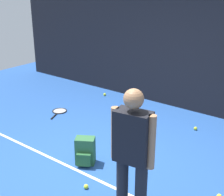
{
  "coord_description": "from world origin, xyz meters",
  "views": [
    {
      "loc": [
        2.89,
        -3.33,
        2.76
      ],
      "look_at": [
        0.0,
        0.4,
        1.0
      ],
      "focal_mm": 51.52,
      "sensor_mm": 36.0,
      "label": 1
    }
  ],
  "objects_px": {
    "tennis_ball_mid_court": "(219,196)",
    "tennis_ball_far_left": "(105,94)",
    "tennis_racket": "(59,111)",
    "tennis_ball_near_player": "(195,128)",
    "backpack": "(85,152)",
    "tennis_ball_by_fence": "(86,186)",
    "tennis_player": "(132,152)"
  },
  "relations": [
    {
      "from": "tennis_ball_mid_court",
      "to": "tennis_ball_far_left",
      "type": "height_order",
      "value": "same"
    },
    {
      "from": "tennis_racket",
      "to": "tennis_ball_near_player",
      "type": "bearing_deg",
      "value": -93.8
    },
    {
      "from": "tennis_racket",
      "to": "tennis_ball_mid_court",
      "type": "height_order",
      "value": "tennis_ball_mid_court"
    },
    {
      "from": "tennis_ball_near_player",
      "to": "tennis_ball_mid_court",
      "type": "height_order",
      "value": "same"
    },
    {
      "from": "tennis_racket",
      "to": "backpack",
      "type": "relative_size",
      "value": 1.44
    },
    {
      "from": "tennis_racket",
      "to": "tennis_ball_mid_court",
      "type": "distance_m",
      "value": 3.94
    },
    {
      "from": "tennis_racket",
      "to": "tennis_ball_mid_court",
      "type": "relative_size",
      "value": 9.57
    },
    {
      "from": "tennis_ball_near_player",
      "to": "tennis_ball_mid_court",
      "type": "bearing_deg",
      "value": -57.45
    },
    {
      "from": "tennis_racket",
      "to": "tennis_ball_by_fence",
      "type": "xyz_separation_m",
      "value": [
        2.32,
        -1.68,
        0.02
      ]
    },
    {
      "from": "backpack",
      "to": "tennis_ball_by_fence",
      "type": "height_order",
      "value": "backpack"
    },
    {
      "from": "backpack",
      "to": "tennis_ball_far_left",
      "type": "xyz_separation_m",
      "value": [
        -1.73,
        2.62,
        -0.18
      ]
    },
    {
      "from": "tennis_player",
      "to": "backpack",
      "type": "distance_m",
      "value": 1.65
    },
    {
      "from": "tennis_ball_far_left",
      "to": "tennis_ball_mid_court",
      "type": "bearing_deg",
      "value": -30.28
    },
    {
      "from": "tennis_ball_far_left",
      "to": "tennis_racket",
      "type": "bearing_deg",
      "value": -95.49
    },
    {
      "from": "tennis_racket",
      "to": "tennis_ball_mid_court",
      "type": "bearing_deg",
      "value": -124.73
    },
    {
      "from": "tennis_ball_near_player",
      "to": "tennis_racket",
      "type": "bearing_deg",
      "value": -160.06
    },
    {
      "from": "tennis_player",
      "to": "tennis_ball_by_fence",
      "type": "distance_m",
      "value": 1.28
    },
    {
      "from": "tennis_ball_by_fence",
      "to": "tennis_ball_far_left",
      "type": "height_order",
      "value": "same"
    },
    {
      "from": "tennis_racket",
      "to": "tennis_ball_near_player",
      "type": "relative_size",
      "value": 9.57
    },
    {
      "from": "tennis_player",
      "to": "backpack",
      "type": "bearing_deg",
      "value": 146.02
    },
    {
      "from": "backpack",
      "to": "tennis_ball_near_player",
      "type": "distance_m",
      "value": 2.37
    },
    {
      "from": "tennis_ball_far_left",
      "to": "tennis_player",
      "type": "bearing_deg",
      "value": -47.01
    },
    {
      "from": "tennis_ball_mid_court",
      "to": "tennis_ball_by_fence",
      "type": "bearing_deg",
      "value": -149.05
    },
    {
      "from": "tennis_racket",
      "to": "tennis_player",
      "type": "bearing_deg",
      "value": -143.77
    },
    {
      "from": "tennis_player",
      "to": "tennis_racket",
      "type": "distance_m",
      "value": 3.8
    },
    {
      "from": "tennis_ball_mid_court",
      "to": "tennis_racket",
      "type": "bearing_deg",
      "value": 169.01
    },
    {
      "from": "tennis_player",
      "to": "tennis_ball_mid_court",
      "type": "bearing_deg",
      "value": 49.84
    },
    {
      "from": "tennis_ball_near_player",
      "to": "tennis_ball_by_fence",
      "type": "relative_size",
      "value": 1.0
    },
    {
      "from": "tennis_racket",
      "to": "tennis_ball_by_fence",
      "type": "distance_m",
      "value": 2.86
    },
    {
      "from": "tennis_ball_far_left",
      "to": "backpack",
      "type": "bearing_deg",
      "value": -56.59
    },
    {
      "from": "tennis_player",
      "to": "tennis_racket",
      "type": "bearing_deg",
      "value": 142.0
    },
    {
      "from": "tennis_ball_by_fence",
      "to": "tennis_player",
      "type": "bearing_deg",
      "value": -10.35
    }
  ]
}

